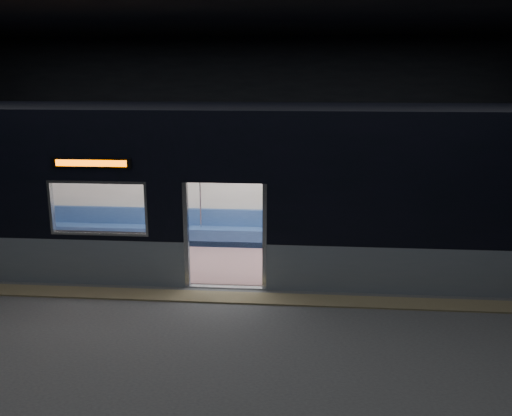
# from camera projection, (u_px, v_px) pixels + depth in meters

# --- Properties ---
(station_floor) EXTENTS (24.00, 14.00, 0.01)m
(station_floor) POSITION_uv_depth(u_px,v_px,m) (218.00, 311.00, 9.35)
(station_floor) COLOR #47494C
(station_floor) RESTS_ON ground
(station_envelope) EXTENTS (24.00, 14.00, 5.00)m
(station_envelope) POSITION_uv_depth(u_px,v_px,m) (214.00, 94.00, 8.46)
(station_envelope) COLOR black
(station_envelope) RESTS_ON station_floor
(tactile_strip) EXTENTS (22.80, 0.50, 0.03)m
(tactile_strip) POSITION_uv_depth(u_px,v_px,m) (222.00, 297.00, 9.87)
(tactile_strip) COLOR #8C7F59
(tactile_strip) RESTS_ON station_floor
(metro_car) EXTENTS (18.00, 3.04, 3.35)m
(metro_car) POSITION_uv_depth(u_px,v_px,m) (235.00, 178.00, 11.36)
(metro_car) COLOR gray
(metro_car) RESTS_ON station_floor
(passenger) EXTENTS (0.41, 0.68, 1.35)m
(passenger) POSITION_uv_depth(u_px,v_px,m) (322.00, 217.00, 12.43)
(passenger) COLOR black
(passenger) RESTS_ON metro_car
(handbag) EXTENTS (0.29, 0.25, 0.13)m
(handbag) POSITION_uv_depth(u_px,v_px,m) (321.00, 224.00, 12.25)
(handbag) COLOR black
(handbag) RESTS_ON passenger
(transit_map) EXTENTS (1.04, 0.03, 0.67)m
(transit_map) POSITION_uv_depth(u_px,v_px,m) (411.00, 186.00, 12.40)
(transit_map) COLOR white
(transit_map) RESTS_ON metro_car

